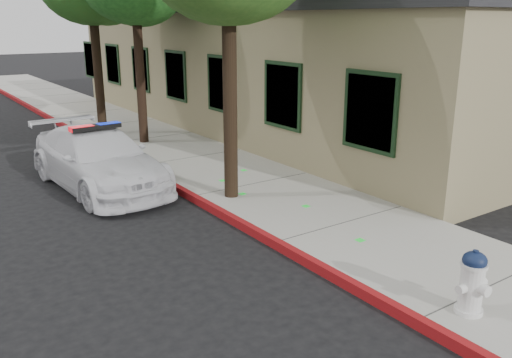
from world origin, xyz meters
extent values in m
plane|color=black|center=(0.00, 0.00, 0.00)|extent=(120.00, 120.00, 0.00)
cube|color=#9A978C|center=(1.60, 3.00, 0.07)|extent=(3.20, 60.00, 0.15)
cube|color=maroon|center=(0.06, 3.00, 0.08)|extent=(0.14, 60.00, 0.16)
cube|color=#837756|center=(6.70, 9.00, 2.00)|extent=(7.00, 20.00, 4.00)
cube|color=black|center=(6.70, 9.00, 4.12)|extent=(7.30, 20.30, 0.24)
cube|color=black|center=(3.17, 1.00, 1.95)|extent=(0.08, 1.48, 1.68)
cube|color=black|center=(3.17, 4.00, 1.95)|extent=(0.08, 1.48, 1.68)
cube|color=black|center=(3.17, 7.00, 1.95)|extent=(0.08, 1.48, 1.68)
cube|color=black|center=(3.17, 10.00, 1.95)|extent=(0.08, 1.48, 1.68)
cube|color=black|center=(3.17, 13.00, 1.95)|extent=(0.08, 1.48, 1.68)
cube|color=black|center=(3.17, 16.00, 1.95)|extent=(0.08, 1.48, 1.68)
cube|color=black|center=(3.17, 19.00, 1.95)|extent=(0.08, 1.48, 1.68)
imported|color=silver|center=(-1.26, 5.21, 0.69)|extent=(2.25, 4.88, 1.38)
cube|color=black|center=(-1.26, 5.21, 1.44)|extent=(1.22, 0.36, 0.10)
cube|color=red|center=(-1.58, 5.19, 1.45)|extent=(0.53, 0.27, 0.11)
cube|color=#0B23C6|center=(-0.94, 5.23, 1.45)|extent=(0.53, 0.27, 0.11)
cylinder|color=silver|center=(0.69, -3.25, 0.18)|extent=(0.36, 0.36, 0.06)
cylinder|color=silver|center=(0.69, -3.25, 0.51)|extent=(0.30, 0.30, 0.59)
cylinder|color=silver|center=(0.69, -3.25, 0.82)|extent=(0.34, 0.34, 0.04)
ellipsoid|color=#0F1A38|center=(0.69, -3.25, 0.89)|extent=(0.31, 0.31, 0.23)
cylinder|color=#0F1A38|center=(0.69, -3.25, 0.99)|extent=(0.07, 0.07, 0.06)
cylinder|color=silver|center=(0.51, -3.24, 0.53)|extent=(0.14, 0.13, 0.12)
cylinder|color=silver|center=(0.87, -3.26, 0.53)|extent=(0.14, 0.13, 0.12)
cylinder|color=silver|center=(0.68, -3.43, 0.56)|extent=(0.16, 0.14, 0.15)
cylinder|color=black|center=(0.70, 2.54, 2.16)|extent=(0.29, 0.29, 4.02)
cylinder|color=black|center=(1.30, 8.57, 2.10)|extent=(0.27, 0.27, 3.90)
cylinder|color=black|center=(0.70, 10.59, 2.08)|extent=(0.29, 0.29, 3.85)
camera|label=1|loc=(-5.07, -6.73, 3.80)|focal=37.45mm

